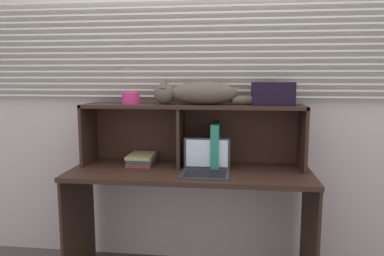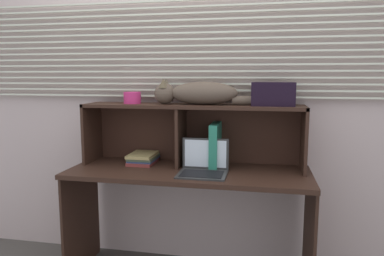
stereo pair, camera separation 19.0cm
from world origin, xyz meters
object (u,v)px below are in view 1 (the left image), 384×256
object	(u,v)px
binder_upright	(216,145)
book_stack	(142,159)
cat	(198,93)
storage_box	(273,94)
laptop	(206,167)
small_basket	(131,98)

from	to	relation	value
binder_upright	book_stack	distance (m)	0.52
cat	storage_box	world-z (taller)	cat
binder_upright	storage_box	xyz separation A→B (m)	(0.37, 0.00, 0.35)
binder_upright	storage_box	bearing A→B (deg)	0.00
laptop	book_stack	size ratio (longest dim) A/B	1.20
book_stack	small_basket	bearing A→B (deg)	177.94
binder_upright	small_basket	xyz separation A→B (m)	(-0.58, 0.00, 0.31)
cat	book_stack	size ratio (longest dim) A/B	3.04
cat	laptop	xyz separation A→B (m)	(0.07, -0.19, -0.45)
book_stack	cat	bearing A→B (deg)	0.38
laptop	binder_upright	bearing A→B (deg)	75.11
binder_upright	book_stack	size ratio (longest dim) A/B	1.18
cat	laptop	bearing A→B (deg)	-69.72
laptop	small_basket	world-z (taller)	small_basket
book_stack	small_basket	distance (m)	0.43
binder_upright	book_stack	xyz separation A→B (m)	(-0.51, -0.00, -0.11)
binder_upright	storage_box	size ratio (longest dim) A/B	1.09
laptop	binder_upright	size ratio (longest dim) A/B	1.02
laptop	storage_box	bearing A→B (deg)	24.28
cat	small_basket	bearing A→B (deg)	180.00
binder_upright	laptop	bearing A→B (deg)	-104.89
cat	storage_box	bearing A→B (deg)	0.00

